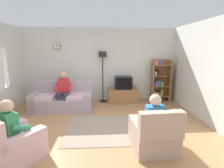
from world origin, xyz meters
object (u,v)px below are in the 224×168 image
(bookshelf, at_px, (159,81))
(armchair_near_window, at_px, (11,146))
(couch, at_px, (63,100))
(person_in_left_armchair, at_px, (14,127))
(tv, at_px, (123,83))
(armchair_near_bookshelf, at_px, (154,135))
(person_in_right_armchair, at_px, (153,118))
(floor_lamp, at_px, (103,63))
(person_on_couch, at_px, (63,89))
(tv_stand, at_px, (123,95))

(bookshelf, height_order, armchair_near_window, bookshelf)
(couch, height_order, person_in_left_armchair, person_in_left_armchair)
(couch, xyz_separation_m, bookshelf, (3.42, 0.75, 0.46))
(tv, xyz_separation_m, armchair_near_window, (-2.37, -3.31, -0.45))
(armchair_near_bookshelf, height_order, person_in_right_armchair, person_in_right_armchair)
(person_in_right_armchair, bearing_deg, floor_lamp, 107.04)
(floor_lamp, bearing_deg, armchair_near_window, -115.38)
(couch, height_order, armchair_near_bookshelf, same)
(person_on_couch, bearing_deg, armchair_near_window, -98.46)
(armchair_near_window, relative_size, person_in_left_armchair, 1.05)
(person_on_couch, bearing_deg, bookshelf, 14.44)
(armchair_near_bookshelf, relative_size, person_in_right_armchair, 0.84)
(person_on_couch, bearing_deg, floor_lamp, 35.53)
(tv, relative_size, person_on_couch, 0.48)
(person_on_couch, xyz_separation_m, person_in_left_armchair, (-0.33, -2.47, -0.09))
(bookshelf, height_order, person_in_left_armchair, bookshelf)
(person_in_left_armchair, bearing_deg, armchair_near_window, -125.41)
(armchair_near_window, height_order, person_in_right_armchair, person_in_right_armchair)
(tv, relative_size, bookshelf, 0.39)
(bookshelf, distance_m, person_on_couch, 3.47)
(floor_lamp, relative_size, armchair_near_window, 1.57)
(armchair_near_window, height_order, person_in_left_armchair, person_in_left_armchair)
(floor_lamp, xyz_separation_m, person_on_couch, (-1.25, -0.89, -0.75))
(tv, bearing_deg, armchair_near_window, -125.60)
(tv, height_order, armchair_near_bookshelf, tv)
(bookshelf, bearing_deg, person_in_left_armchair, -137.86)
(armchair_near_window, distance_m, armchair_near_bookshelf, 2.60)
(tv, height_order, person_on_couch, person_on_couch)
(tv, relative_size, armchair_near_window, 0.51)
(tv_stand, relative_size, person_in_right_armchair, 0.98)
(armchair_near_bookshelf, distance_m, person_in_left_armchair, 2.57)
(person_on_couch, bearing_deg, person_in_right_armchair, -45.36)
(bookshelf, xyz_separation_m, person_in_right_armchair, (-1.15, -3.10, -0.16))
(tv_stand, height_order, person_on_couch, person_on_couch)
(armchair_near_bookshelf, distance_m, person_in_right_armchair, 0.33)
(armchair_near_window, bearing_deg, tv, 54.40)
(floor_lamp, height_order, armchair_near_bookshelf, floor_lamp)
(couch, relative_size, armchair_near_window, 1.61)
(couch, relative_size, person_in_left_armchair, 1.70)
(armchair_near_window, height_order, person_on_couch, person_on_couch)
(tv_stand, relative_size, person_in_left_armchair, 0.98)
(tv, bearing_deg, person_in_left_armchair, -125.61)
(armchair_near_bookshelf, xyz_separation_m, person_in_right_armchair, (-0.01, 0.09, 0.32))
(person_in_left_armchair, bearing_deg, floor_lamp, 64.86)
(floor_lamp, height_order, person_on_couch, floor_lamp)
(bookshelf, bearing_deg, tv, -176.04)
(person_in_right_armchair, bearing_deg, person_in_left_armchair, -174.84)
(floor_lamp, distance_m, armchair_near_bookshelf, 3.56)
(person_in_right_armchair, bearing_deg, tv_stand, 94.12)
(couch, height_order, armchair_near_window, same)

